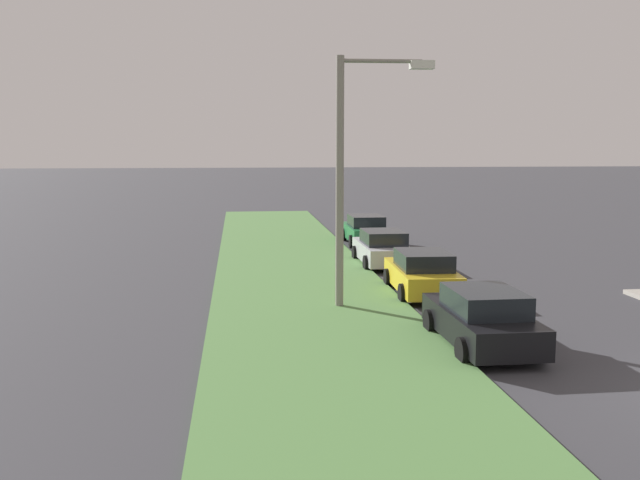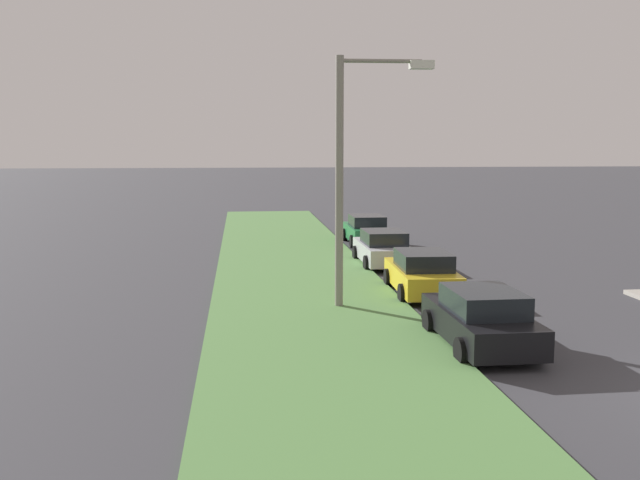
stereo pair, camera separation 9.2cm
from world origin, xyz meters
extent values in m
cube|color=#517F42|center=(10.00, 7.74, 0.06)|extent=(60.00, 6.00, 0.12)
cube|color=black|center=(4.51, 3.98, 0.57)|extent=(4.31, 1.83, 0.70)
cube|color=black|center=(4.31, 3.98, 1.19)|extent=(2.21, 1.62, 0.55)
cylinder|color=black|center=(5.85, 4.89, 0.32)|extent=(0.64, 0.22, 0.64)
cylinder|color=black|center=(5.87, 3.09, 0.32)|extent=(0.64, 0.22, 0.64)
cylinder|color=black|center=(3.15, 4.87, 0.32)|extent=(0.64, 0.22, 0.64)
cylinder|color=black|center=(3.17, 3.07, 0.32)|extent=(0.64, 0.22, 0.64)
cube|color=gold|center=(10.68, 3.83, 0.57)|extent=(4.37, 1.97, 0.70)
cube|color=black|center=(10.48, 3.84, 1.19)|extent=(2.26, 1.69, 0.55)
cylinder|color=black|center=(12.06, 4.68, 0.32)|extent=(0.65, 0.25, 0.64)
cylinder|color=black|center=(11.99, 2.88, 0.32)|extent=(0.65, 0.25, 0.64)
cylinder|color=black|center=(9.36, 4.78, 0.32)|extent=(0.65, 0.25, 0.64)
cylinder|color=black|center=(9.29, 2.99, 0.32)|extent=(0.65, 0.25, 0.64)
cube|color=#B2B5BA|center=(16.47, 3.97, 0.57)|extent=(4.30, 1.80, 0.70)
cube|color=black|center=(16.27, 3.97, 1.19)|extent=(2.20, 1.60, 0.55)
cylinder|color=black|center=(17.82, 4.87, 0.32)|extent=(0.64, 0.22, 0.64)
cylinder|color=black|center=(17.82, 3.07, 0.32)|extent=(0.64, 0.22, 0.64)
cylinder|color=black|center=(15.12, 4.87, 0.32)|extent=(0.64, 0.22, 0.64)
cylinder|color=black|center=(15.12, 3.07, 0.32)|extent=(0.64, 0.22, 0.64)
cube|color=#1E6B38|center=(22.84, 3.51, 0.57)|extent=(4.32, 1.84, 0.70)
cube|color=black|center=(22.64, 3.51, 1.19)|extent=(2.21, 1.62, 0.55)
cylinder|color=black|center=(24.20, 4.40, 0.32)|extent=(0.64, 0.23, 0.64)
cylinder|color=black|center=(24.18, 2.60, 0.32)|extent=(0.64, 0.23, 0.64)
cylinder|color=black|center=(21.50, 4.42, 0.32)|extent=(0.64, 0.23, 0.64)
cylinder|color=black|center=(21.48, 2.62, 0.32)|extent=(0.64, 0.23, 0.64)
cylinder|color=gray|center=(8.87, 6.86, 3.75)|extent=(0.24, 0.24, 7.50)
cylinder|color=gray|center=(8.83, 5.66, 7.35)|extent=(0.21, 2.40, 0.12)
cube|color=silver|center=(8.78, 4.46, 7.25)|extent=(0.39, 0.71, 0.24)
camera|label=1|loc=(-11.69, 9.86, 4.90)|focal=39.40mm
camera|label=2|loc=(-11.70, 9.77, 4.90)|focal=39.40mm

